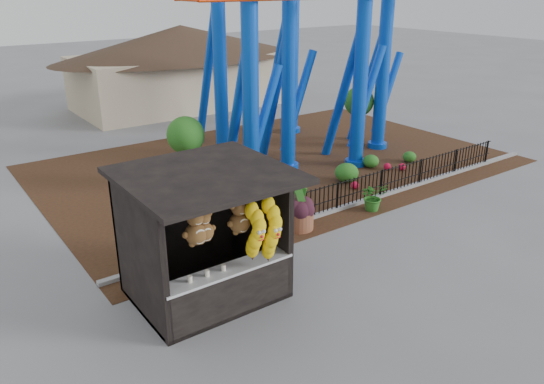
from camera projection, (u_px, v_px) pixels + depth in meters
ground at (334, 276)px, 13.32m from camera, size 120.00×120.00×0.00m
mulch_bed at (276, 164)px, 21.52m from camera, size 18.00×12.00×0.02m
curb at (364, 201)px, 17.72m from camera, size 18.00×0.18×0.12m
prize_booth at (210, 240)px, 11.81m from camera, size 3.50×3.40×3.12m
picket_fence at (384, 183)px, 18.05m from camera, size 12.20×0.06×1.00m
terracotta_planter at (299, 220)px, 15.78m from camera, size 0.96×0.96×0.57m
planter_foliage at (299, 201)px, 15.56m from camera, size 0.70×0.70×0.64m
potted_plant at (373, 196)px, 17.00m from camera, size 1.05×0.98×0.95m
landscaping at (333, 172)px, 19.69m from camera, size 7.08×2.99×0.70m
pavilion at (182, 53)px, 30.53m from camera, size 15.00×15.00×4.80m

